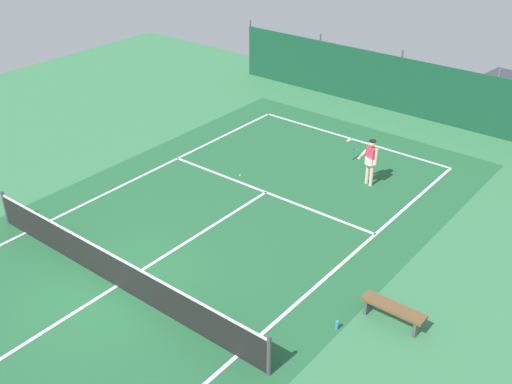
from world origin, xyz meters
The scene contains 9 objects.
ground_plane centered at (0.00, 0.00, 0.00)m, with size 36.00×36.00×0.00m, color #387A4C.
court_surface centered at (0.00, 0.00, 0.00)m, with size 11.02×26.60×0.01m.
tennis_net centered at (0.00, 0.00, 0.51)m, with size 10.12×0.10×1.10m.
back_fence centered at (0.00, 16.08, 0.67)m, with size 16.30×0.98×2.70m.
tennis_player centered at (2.38, 9.02, 0.96)m, with size 0.83×0.67×1.64m.
tennis_ball_near_player centered at (-1.42, 6.77, 0.03)m, with size 0.07×0.07×0.07m, color #CCDB33.
parked_car centered at (3.59, 18.12, 0.84)m, with size 2.36×4.37×1.68m.
courtside_bench centered at (6.31, 3.21, 0.37)m, with size 1.60×0.40×0.49m.
water_bottle centered at (5.40, 2.17, 0.12)m, with size 0.08×0.08×0.24m, color #338CD8.
Camera 1 is at (10.93, -7.91, 10.12)m, focal length 43.57 mm.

